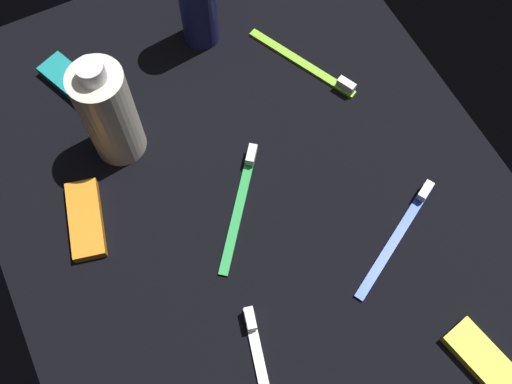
{
  "coord_description": "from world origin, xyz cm",
  "views": [
    {
      "loc": [
        27.0,
        -13.4,
        70.95
      ],
      "look_at": [
        0.0,
        0.0,
        3.0
      ],
      "focal_mm": 42.02,
      "sensor_mm": 36.0,
      "label": 1
    }
  ],
  "objects": [
    {
      "name": "ground_plane",
      "position": [
        0.0,
        0.0,
        -0.6
      ],
      "size": [
        84.0,
        64.0,
        1.2
      ],
      "primitive_type": "cube",
      "color": "black"
    },
    {
      "name": "bodywash_bottle",
      "position": [
        -15.56,
        -12.44,
        7.95
      ],
      "size": [
        6.72,
        6.72,
        17.55
      ],
      "color": "silver",
      "rests_on": "ground_plane"
    },
    {
      "name": "toothbrush_green",
      "position": [
        -0.67,
        -1.77,
        0.61
      ],
      "size": [
        14.91,
        12.05,
        2.1
      ],
      "color": "green",
      "rests_on": "ground_plane"
    },
    {
      "name": "toothbrush_white",
      "position": [
        19.72,
        -9.01,
        0.61
      ],
      "size": [
        17.75,
        5.57,
        2.1
      ],
      "color": "white",
      "rests_on": "ground_plane"
    },
    {
      "name": "toothbrush_blue",
      "position": [
        11.95,
        14.11,
        0.61
      ],
      "size": [
        9.86,
        16.28,
        2.1
      ],
      "color": "blue",
      "rests_on": "ground_plane"
    },
    {
      "name": "toothbrush_lime",
      "position": [
        -15.32,
        15.89,
        0.61
      ],
      "size": [
        16.7,
        8.98,
        2.1
      ],
      "color": "#8CD133",
      "rests_on": "ground_plane"
    },
    {
      "name": "snack_bar_orange",
      "position": [
        -7.02,
        -20.46,
        0.75
      ],
      "size": [
        11.05,
        6.31,
        1.5
      ],
      "primitive_type": "cube",
      "rotation": [
        0.0,
        0.0,
        -0.24
      ],
      "color": "orange",
      "rests_on": "ground_plane"
    },
    {
      "name": "snack_bar_yellow",
      "position": [
        29.96,
        14.5,
        0.75
      ],
      "size": [
        11.02,
        6.18,
        1.5
      ],
      "primitive_type": "cube",
      "rotation": [
        0.0,
        0.0,
        0.22
      ],
      "color": "yellow",
      "rests_on": "ground_plane"
    },
    {
      "name": "snack_bar_teal",
      "position": [
        -27.23,
        -15.03,
        0.75
      ],
      "size": [
        11.14,
        7.66,
        1.5
      ],
      "primitive_type": "cube",
      "rotation": [
        0.0,
        0.0,
        0.39
      ],
      "color": "teal",
      "rests_on": "ground_plane"
    }
  ]
}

